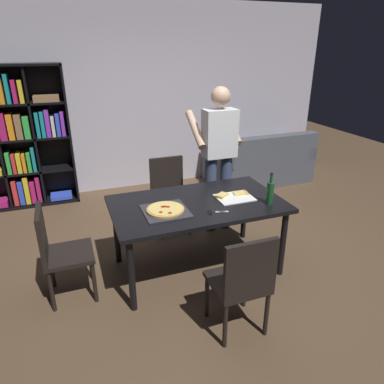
{
  "coord_description": "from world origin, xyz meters",
  "views": [
    {
      "loc": [
        -1.13,
        -2.9,
        2.16
      ],
      "look_at": [
        0.0,
        0.15,
        0.8
      ],
      "focal_mm": 32.87,
      "sensor_mm": 36.0,
      "label": 1
    }
  ],
  "objects": [
    {
      "name": "ground_plane",
      "position": [
        0.0,
        0.0,
        0.0
      ],
      "size": [
        12.0,
        12.0,
        0.0
      ],
      "primitive_type": "plane",
      "color": "brown"
    },
    {
      "name": "back_wall",
      "position": [
        0.0,
        2.6,
        1.4
      ],
      "size": [
        6.4,
        0.1,
        2.8
      ],
      "primitive_type": "cube",
      "color": "#BCB7C6",
      "rests_on": "ground_plane"
    },
    {
      "name": "dining_table",
      "position": [
        0.0,
        0.0,
        0.68
      ],
      "size": [
        1.67,
        0.96,
        0.75
      ],
      "color": "black",
      "rests_on": "ground_plane"
    },
    {
      "name": "chair_near_camera",
      "position": [
        -0.0,
        -0.97,
        0.51
      ],
      "size": [
        0.42,
        0.42,
        0.9
      ],
      "color": "black",
      "rests_on": "ground_plane"
    },
    {
      "name": "chair_far_side",
      "position": [
        0.0,
        0.97,
        0.51
      ],
      "size": [
        0.42,
        0.42,
        0.9
      ],
      "color": "black",
      "rests_on": "ground_plane"
    },
    {
      "name": "chair_left_end",
      "position": [
        -1.32,
        0.0,
        0.51
      ],
      "size": [
        0.42,
        0.42,
        0.9
      ],
      "color": "black",
      "rests_on": "ground_plane"
    },
    {
      "name": "couch",
      "position": [
        1.9,
        1.99,
        0.3
      ],
      "size": [
        1.72,
        0.89,
        0.85
      ],
      "color": "#4C515B",
      "rests_on": "ground_plane"
    },
    {
      "name": "bookshelf",
      "position": [
        -1.77,
        2.37,
        0.98
      ],
      "size": [
        1.4,
        0.35,
        1.95
      ],
      "color": "black",
      "rests_on": "ground_plane"
    },
    {
      "name": "person_serving_pizza",
      "position": [
        0.55,
        0.75,
        1.0
      ],
      "size": [
        0.55,
        0.54,
        1.75
      ],
      "color": "#38476B",
      "rests_on": "ground_plane"
    },
    {
      "name": "pepperoni_pizza_on_tray",
      "position": [
        -0.35,
        -0.09,
        0.77
      ],
      "size": [
        0.41,
        0.41,
        0.04
      ],
      "color": "#2D2D33",
      "rests_on": "dining_table"
    },
    {
      "name": "pizza_slices_on_towel",
      "position": [
        0.38,
        -0.01,
        0.76
      ],
      "size": [
        0.37,
        0.28,
        0.03
      ],
      "color": "white",
      "rests_on": "dining_table"
    },
    {
      "name": "wine_bottle",
      "position": [
        0.64,
        -0.27,
        0.87
      ],
      "size": [
        0.07,
        0.07,
        0.32
      ],
      "color": "#194723",
      "rests_on": "dining_table"
    },
    {
      "name": "kitchen_scissors",
      "position": [
        0.06,
        -0.27,
        0.76
      ],
      "size": [
        0.2,
        0.11,
        0.01
      ],
      "color": "silver",
      "rests_on": "dining_table"
    }
  ]
}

